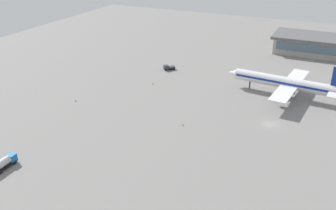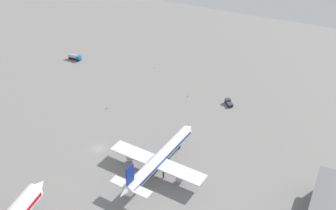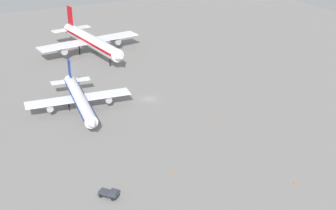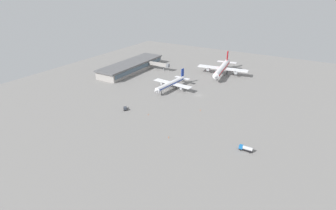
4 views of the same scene
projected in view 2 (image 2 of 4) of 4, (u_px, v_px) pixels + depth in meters
The scene contains 7 objects.
ground at pixel (99, 149), 139.24m from camera, with size 288.00×288.00×0.00m, color gray.
airplane_taxiing at pixel (159, 159), 128.00m from camera, with size 40.33×32.47×12.27m.
pushback_tractor at pixel (229, 102), 161.95m from camera, with size 4.58×4.30×1.90m.
fuel_truck at pixel (75, 57), 194.58m from camera, with size 2.31×6.34×2.50m.
safety_cone_near_gate at pixel (188, 96), 167.27m from camera, with size 0.44×0.44×0.60m, color #EA590C.
safety_cone_mid_apron at pixel (107, 108), 159.79m from camera, with size 0.44×0.44×0.60m, color #EA590C.
safety_cone_far_side at pixel (154, 68), 187.89m from camera, with size 0.44×0.44×0.60m, color #EA590C.
Camera 2 is at (-88.12, -68.87, 87.34)m, focal length 44.69 mm.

